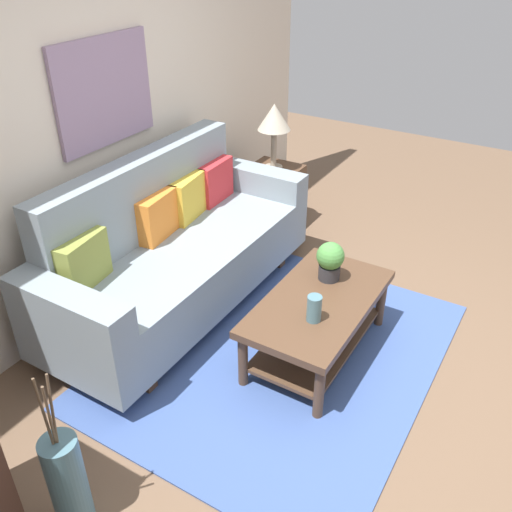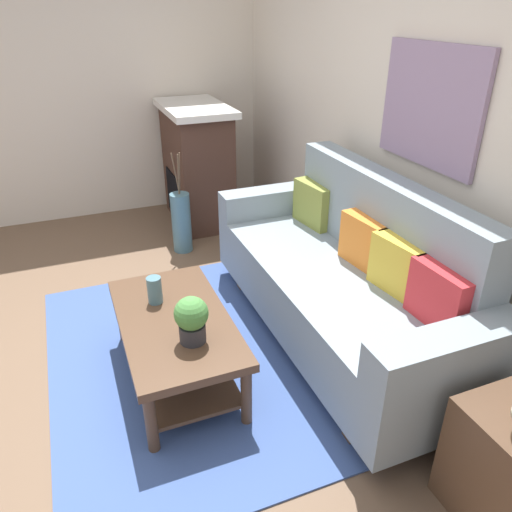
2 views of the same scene
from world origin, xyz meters
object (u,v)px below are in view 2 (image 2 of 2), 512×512
object	(u,v)px
couch	(344,280)
throw_pillow_mustard	(398,267)
throw_pillow_orange	(365,242)
throw_pillow_crimson	(439,297)
tabletop_vase	(155,290)
coffee_table	(176,334)
floor_vase	(181,223)
potted_plant_tabletop	(192,318)
framed_painting	(430,106)
fireplace	(197,164)
throw_pillow_olive	(313,204)

from	to	relation	value
couch	throw_pillow_mustard	xyz separation A→B (m)	(0.35, 0.13, 0.25)
couch	throw_pillow_orange	world-z (taller)	couch
throw_pillow_crimson	tabletop_vase	bearing A→B (deg)	-124.17
couch	coffee_table	bearing A→B (deg)	-89.40
throw_pillow_crimson	floor_vase	world-z (taller)	throw_pillow_crimson
potted_plant_tabletop	framed_painting	size ratio (longest dim) A/B	0.32
throw_pillow_orange	potted_plant_tabletop	world-z (taller)	throw_pillow_orange
couch	coffee_table	size ratio (longest dim) A/B	2.02
throw_pillow_orange	floor_vase	bearing A→B (deg)	-154.25
couch	potted_plant_tabletop	bearing A→B (deg)	-76.69
tabletop_vase	throw_pillow_orange	bearing A→B (deg)	81.58
coffee_table	framed_painting	world-z (taller)	framed_painting
throw_pillow_crimson	fireplace	xyz separation A→B (m)	(-2.96, -0.45, -0.09)
fireplace	coffee_table	bearing A→B (deg)	-18.99
tabletop_vase	framed_painting	size ratio (longest dim) A/B	0.20
throw_pillow_mustard	coffee_table	world-z (taller)	throw_pillow_mustard
tabletop_vase	floor_vase	distance (m)	1.56
tabletop_vase	framed_painting	bearing A→B (deg)	83.31
throw_pillow_crimson	coffee_table	distance (m)	1.46
coffee_table	framed_painting	bearing A→B (deg)	90.42
throw_pillow_mustard	throw_pillow_crimson	bearing A→B (deg)	0.00
couch	potted_plant_tabletop	world-z (taller)	couch
fireplace	throw_pillow_olive	bearing A→B (deg)	16.04
potted_plant_tabletop	throw_pillow_olive	bearing A→B (deg)	128.31
potted_plant_tabletop	framed_painting	bearing A→B (deg)	99.35
couch	floor_vase	xyz separation A→B (m)	(-1.64, -0.67, -0.16)
couch	throw_pillow_orange	bearing A→B (deg)	90.00
couch	throw_pillow_olive	size ratio (longest dim) A/B	6.16
tabletop_vase	throw_pillow_crimson	bearing A→B (deg)	55.83
throw_pillow_crimson	throw_pillow_orange	bearing A→B (deg)	180.00
potted_plant_tabletop	framed_painting	distance (m)	1.80
throw_pillow_crimson	framed_painting	xyz separation A→B (m)	(-0.69, 0.34, 0.81)
coffee_table	tabletop_vase	bearing A→B (deg)	-163.32
throw_pillow_mustard	tabletop_vase	xyz separation A→B (m)	(-0.54, -1.30, -0.17)
coffee_table	throw_pillow_mustard	bearing A→B (deg)	74.94
throw_pillow_olive	coffee_table	distance (m)	1.47
framed_painting	tabletop_vase	bearing A→B (deg)	-96.69
throw_pillow_crimson	fireplace	bearing A→B (deg)	-171.28
couch	throw_pillow_olive	xyz separation A→B (m)	(-0.69, 0.13, 0.25)
couch	throw_pillow_crimson	distance (m)	0.74
throw_pillow_olive	framed_painting	xyz separation A→B (m)	(0.69, 0.34, 0.81)
potted_plant_tabletop	floor_vase	size ratio (longest dim) A/B	0.48
fireplace	tabletop_vase	bearing A→B (deg)	-22.17
throw_pillow_olive	floor_vase	xyz separation A→B (m)	(-0.95, -0.79, -0.41)
throw_pillow_mustard	throw_pillow_orange	bearing A→B (deg)	180.00
throw_pillow_orange	tabletop_vase	xyz separation A→B (m)	(-0.19, -1.30, -0.17)
potted_plant_tabletop	throw_pillow_crimson	bearing A→B (deg)	69.86
throw_pillow_olive	framed_painting	size ratio (longest dim) A/B	0.44
tabletop_vase	potted_plant_tabletop	distance (m)	0.46
throw_pillow_mustard	throw_pillow_crimson	size ratio (longest dim) A/B	1.00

